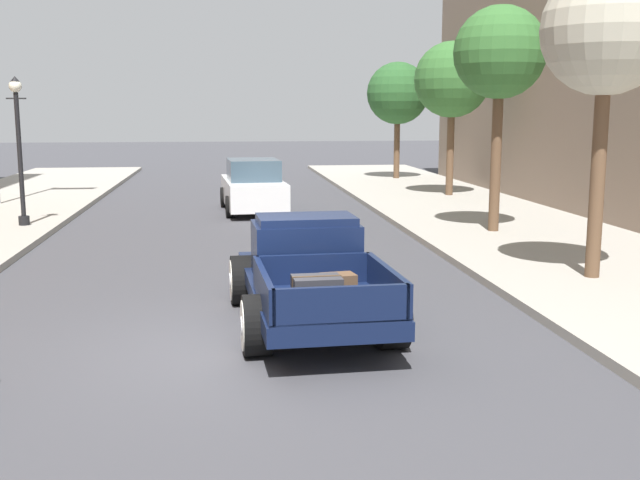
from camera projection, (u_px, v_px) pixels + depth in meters
ground_plane at (237, 347)px, 10.15m from camera, size 140.00×140.00×0.00m
hotrod_truck_navy at (307, 271)px, 11.40m from camera, size 2.33×5.00×1.58m
car_background_white at (253, 187)px, 23.71m from camera, size 2.07×4.40×1.65m
street_lamp_far at (19, 140)px, 19.67m from camera, size 0.50×0.32×3.85m
street_tree_nearest at (607, 32)px, 13.07m from camera, size 2.26×2.26×5.49m
street_tree_second at (500, 54)px, 18.38m from camera, size 2.25×2.25×5.50m
street_tree_third at (452, 80)px, 26.59m from camera, size 2.66×2.66×5.39m
street_tree_farthest at (398, 94)px, 33.51m from camera, size 2.73×2.73×5.11m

